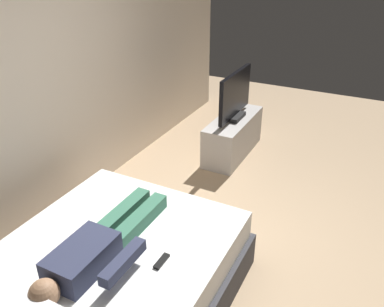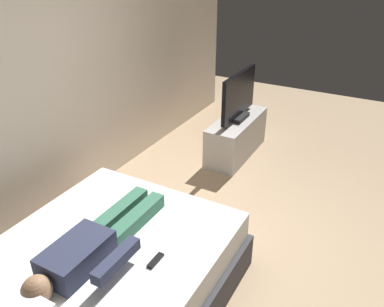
% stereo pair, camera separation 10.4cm
% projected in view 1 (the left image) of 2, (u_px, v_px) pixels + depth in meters
% --- Properties ---
extents(ground_plane, '(10.00, 10.00, 0.00)m').
position_uv_depth(ground_plane, '(223.00, 269.00, 3.29)').
color(ground_plane, tan).
extents(back_wall, '(6.40, 0.10, 2.80)m').
position_uv_depth(back_wall, '(64.00, 66.00, 3.70)').
color(back_wall, beige).
rests_on(back_wall, ground).
extents(bed, '(2.05, 1.58, 0.54)m').
position_uv_depth(bed, '(102.00, 290.00, 2.76)').
color(bed, '#333338').
rests_on(bed, ground).
extents(person, '(1.26, 0.46, 0.18)m').
position_uv_depth(person, '(98.00, 248.00, 2.62)').
color(person, '#2D334C').
rests_on(person, bed).
extents(remote, '(0.15, 0.04, 0.02)m').
position_uv_depth(remote, '(162.00, 261.00, 2.61)').
color(remote, black).
rests_on(remote, bed).
extents(tv_stand, '(1.10, 0.40, 0.50)m').
position_uv_depth(tv_stand, '(233.00, 136.00, 5.02)').
color(tv_stand, '#B7B2AD').
rests_on(tv_stand, ground).
extents(tv, '(0.88, 0.20, 0.59)m').
position_uv_depth(tv, '(235.00, 96.00, 4.77)').
color(tv, black).
rests_on(tv, tv_stand).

